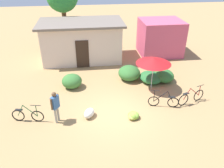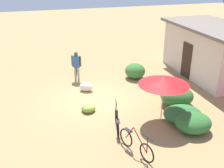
{
  "view_description": "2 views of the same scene",
  "coord_description": "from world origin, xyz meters",
  "px_view_note": "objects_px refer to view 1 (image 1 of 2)",
  "views": [
    {
      "loc": [
        -1.31,
        -9.24,
        6.99
      ],
      "look_at": [
        0.04,
        1.37,
        0.95
      ],
      "focal_mm": 36.28,
      "sensor_mm": 36.0,
      "label": 1
    },
    {
      "loc": [
        11.38,
        -2.64,
        5.97
      ],
      "look_at": [
        -0.17,
        0.92,
        0.72
      ],
      "focal_mm": 43.99,
      "sensor_mm": 36.0,
      "label": 2
    }
  ],
  "objects_px": {
    "bicycle_leftmost": "(28,115)",
    "produce_sack": "(89,113)",
    "bicycle_near_pile": "(163,101)",
    "building_low": "(82,41)",
    "bicycle_center_loaded": "(191,97)",
    "banana_pile_on_ground": "(133,116)",
    "person_vendor": "(55,104)",
    "market_umbrella": "(154,61)",
    "shop_pink": "(160,37)"
  },
  "relations": [
    {
      "from": "bicycle_leftmost",
      "to": "produce_sack",
      "type": "distance_m",
      "value": 2.94
    },
    {
      "from": "bicycle_leftmost",
      "to": "bicycle_near_pile",
      "type": "height_order",
      "value": "bicycle_near_pile"
    },
    {
      "from": "building_low",
      "to": "bicycle_near_pile",
      "type": "xyz_separation_m",
      "value": [
        4.13,
        -7.0,
        -1.14
      ]
    },
    {
      "from": "bicycle_leftmost",
      "to": "bicycle_near_pile",
      "type": "relative_size",
      "value": 0.99
    },
    {
      "from": "bicycle_center_loaded",
      "to": "banana_pile_on_ground",
      "type": "height_order",
      "value": "bicycle_center_loaded"
    },
    {
      "from": "bicycle_near_pile",
      "to": "person_vendor",
      "type": "distance_m",
      "value": 5.53
    },
    {
      "from": "market_umbrella",
      "to": "bicycle_leftmost",
      "type": "relative_size",
      "value": 1.3
    },
    {
      "from": "bicycle_center_loaded",
      "to": "building_low",
      "type": "bearing_deg",
      "value": 129.96
    },
    {
      "from": "building_low",
      "to": "produce_sack",
      "type": "relative_size",
      "value": 8.79
    },
    {
      "from": "building_low",
      "to": "banana_pile_on_ground",
      "type": "xyz_separation_m",
      "value": [
        2.36,
        -7.77,
        -1.33
      ]
    },
    {
      "from": "market_umbrella",
      "to": "produce_sack",
      "type": "height_order",
      "value": "market_umbrella"
    },
    {
      "from": "banana_pile_on_ground",
      "to": "shop_pink",
      "type": "bearing_deg",
      "value": 64.78
    },
    {
      "from": "bicycle_near_pile",
      "to": "bicycle_center_loaded",
      "type": "height_order",
      "value": "bicycle_near_pile"
    },
    {
      "from": "building_low",
      "to": "bicycle_leftmost",
      "type": "distance_m",
      "value": 7.93
    },
    {
      "from": "bicycle_near_pile",
      "to": "banana_pile_on_ground",
      "type": "height_order",
      "value": "bicycle_near_pile"
    },
    {
      "from": "produce_sack",
      "to": "person_vendor",
      "type": "height_order",
      "value": "person_vendor"
    },
    {
      "from": "market_umbrella",
      "to": "bicycle_near_pile",
      "type": "xyz_separation_m",
      "value": [
        0.09,
        -1.95,
        -1.48
      ]
    },
    {
      "from": "produce_sack",
      "to": "banana_pile_on_ground",
      "type": "bearing_deg",
      "value": -10.02
    },
    {
      "from": "bicycle_near_pile",
      "to": "bicycle_center_loaded",
      "type": "bearing_deg",
      "value": 5.65
    },
    {
      "from": "person_vendor",
      "to": "bicycle_leftmost",
      "type": "bearing_deg",
      "value": 171.26
    },
    {
      "from": "banana_pile_on_ground",
      "to": "person_vendor",
      "type": "distance_m",
      "value": 3.8
    },
    {
      "from": "building_low",
      "to": "bicycle_center_loaded",
      "type": "height_order",
      "value": "building_low"
    },
    {
      "from": "bicycle_center_loaded",
      "to": "banana_pile_on_ground",
      "type": "relative_size",
      "value": 2.3
    },
    {
      "from": "shop_pink",
      "to": "banana_pile_on_ground",
      "type": "distance_m",
      "value": 9.13
    },
    {
      "from": "market_umbrella",
      "to": "person_vendor",
      "type": "relative_size",
      "value": 1.22
    },
    {
      "from": "shop_pink",
      "to": "person_vendor",
      "type": "distance_m",
      "value": 11.0
    },
    {
      "from": "bicycle_near_pile",
      "to": "market_umbrella",
      "type": "bearing_deg",
      "value": 92.63
    },
    {
      "from": "shop_pink",
      "to": "banana_pile_on_ground",
      "type": "bearing_deg",
      "value": -115.22
    },
    {
      "from": "shop_pink",
      "to": "building_low",
      "type": "bearing_deg",
      "value": -176.16
    },
    {
      "from": "building_low",
      "to": "market_umbrella",
      "type": "height_order",
      "value": "building_low"
    },
    {
      "from": "building_low",
      "to": "person_vendor",
      "type": "distance_m",
      "value": 7.7
    },
    {
      "from": "bicycle_near_pile",
      "to": "person_vendor",
      "type": "relative_size",
      "value": 0.95
    },
    {
      "from": "shop_pink",
      "to": "produce_sack",
      "type": "height_order",
      "value": "shop_pink"
    },
    {
      "from": "bicycle_near_pile",
      "to": "banana_pile_on_ground",
      "type": "relative_size",
      "value": 2.17
    },
    {
      "from": "market_umbrella",
      "to": "bicycle_leftmost",
      "type": "height_order",
      "value": "market_umbrella"
    },
    {
      "from": "building_low",
      "to": "bicycle_center_loaded",
      "type": "bearing_deg",
      "value": -50.04
    },
    {
      "from": "produce_sack",
      "to": "person_vendor",
      "type": "bearing_deg",
      "value": -173.07
    },
    {
      "from": "shop_pink",
      "to": "bicycle_leftmost",
      "type": "distance_m",
      "value": 11.89
    },
    {
      "from": "bicycle_center_loaded",
      "to": "produce_sack",
      "type": "bearing_deg",
      "value": -174.35
    },
    {
      "from": "bicycle_leftmost",
      "to": "produce_sack",
      "type": "relative_size",
      "value": 2.23
    },
    {
      "from": "shop_pink",
      "to": "bicycle_center_loaded",
      "type": "height_order",
      "value": "shop_pink"
    },
    {
      "from": "bicycle_leftmost",
      "to": "banana_pile_on_ground",
      "type": "relative_size",
      "value": 2.14
    },
    {
      "from": "market_umbrella",
      "to": "person_vendor",
      "type": "xyz_separation_m",
      "value": [
        -5.37,
        -2.53,
        -0.81
      ]
    },
    {
      "from": "shop_pink",
      "to": "bicycle_near_pile",
      "type": "relative_size",
      "value": 2.02
    },
    {
      "from": "produce_sack",
      "to": "bicycle_center_loaded",
      "type": "bearing_deg",
      "value": 5.65
    },
    {
      "from": "bicycle_leftmost",
      "to": "bicycle_near_pile",
      "type": "xyz_separation_m",
      "value": [
        6.85,
        0.36,
        -0.01
      ]
    },
    {
      "from": "building_low",
      "to": "market_umbrella",
      "type": "xyz_separation_m",
      "value": [
        4.04,
        -5.05,
        0.34
      ]
    },
    {
      "from": "bicycle_center_loaded",
      "to": "banana_pile_on_ground",
      "type": "bearing_deg",
      "value": -164.6
    },
    {
      "from": "bicycle_center_loaded",
      "to": "produce_sack",
      "type": "distance_m",
      "value": 5.55
    },
    {
      "from": "bicycle_near_pile",
      "to": "produce_sack",
      "type": "height_order",
      "value": "bicycle_near_pile"
    }
  ]
}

